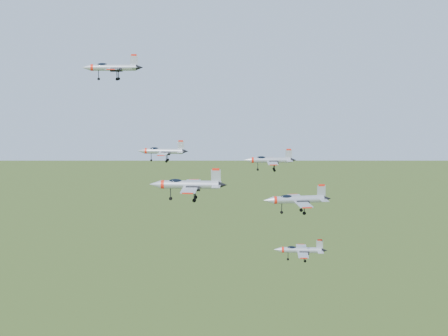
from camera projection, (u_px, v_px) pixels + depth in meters
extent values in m
cylinder|color=#A8AEB5|center=(113.00, 67.00, 136.02)|extent=(10.02, 2.67, 1.43)
cone|color=#A8AEB5|center=(86.00, 68.00, 135.86)|extent=(2.15, 1.67, 1.43)
cone|color=black|center=(140.00, 67.00, 136.17)|extent=(1.68, 1.40, 1.22)
ellipsoid|color=black|center=(102.00, 65.00, 135.86)|extent=(2.53, 1.33, 0.91)
cube|color=#A8AEB5|center=(112.00, 69.00, 133.04)|extent=(3.13, 5.13, 0.15)
cube|color=#A8AEB5|center=(117.00, 68.00, 139.11)|extent=(3.13, 5.13, 0.15)
cube|color=#A8AEB5|center=(134.00, 61.00, 135.87)|extent=(1.66, 0.34, 2.31)
cube|color=red|center=(134.00, 55.00, 135.66)|extent=(1.22, 0.31, 0.39)
cylinder|color=#A8AEB5|center=(164.00, 151.00, 127.85)|extent=(7.87, 2.84, 1.13)
cone|color=#A8AEB5|center=(141.00, 151.00, 128.18)|extent=(1.78, 1.45, 1.13)
cone|color=black|center=(185.00, 151.00, 127.53)|extent=(1.40, 1.21, 0.96)
ellipsoid|color=black|center=(154.00, 149.00, 127.91)|extent=(2.04, 1.22, 0.72)
cube|color=#A8AEB5|center=(162.00, 154.00, 125.49)|extent=(2.80, 4.17, 0.12)
cube|color=#A8AEB5|center=(166.00, 150.00, 130.26)|extent=(2.80, 4.17, 0.12)
cube|color=#A8AEB5|center=(181.00, 146.00, 127.39)|extent=(1.29, 0.39, 1.82)
cube|color=red|center=(181.00, 141.00, 127.22)|extent=(0.96, 0.33, 0.30)
cylinder|color=#A8AEB5|center=(190.00, 185.00, 108.30)|extent=(10.15, 3.39, 1.45)
cone|color=#A8AEB5|center=(155.00, 184.00, 108.56)|extent=(2.26, 1.82, 1.45)
cone|color=black|center=(223.00, 185.00, 108.06)|extent=(1.78, 1.52, 1.24)
ellipsoid|color=black|center=(175.00, 181.00, 108.31)|extent=(2.62, 1.51, 0.92)
cube|color=#A8AEB5|center=(189.00, 190.00, 105.27)|extent=(3.48, 5.33, 0.16)
cube|color=#A8AEB5|center=(193.00, 183.00, 111.42)|extent=(3.48, 5.33, 0.16)
cube|color=#A8AEB5|center=(216.00, 176.00, 107.84)|extent=(1.67, 0.46, 2.35)
cube|color=red|center=(216.00, 169.00, 107.62)|extent=(1.24, 0.39, 0.39)
cylinder|color=#A8AEB5|center=(271.00, 160.00, 140.68)|extent=(8.90, 2.58, 1.27)
cone|color=#A8AEB5|center=(247.00, 160.00, 140.67)|extent=(1.93, 1.52, 1.27)
cone|color=black|center=(293.00, 160.00, 140.70)|extent=(1.52, 1.28, 1.08)
ellipsoid|color=black|center=(261.00, 158.00, 140.59)|extent=(2.27, 1.23, 0.81)
cube|color=#A8AEB5|center=(273.00, 163.00, 138.03)|extent=(2.87, 4.60, 0.14)
cube|color=#A8AEB5|center=(271.00, 159.00, 143.43)|extent=(2.87, 4.60, 0.14)
cube|color=#A8AEB5|center=(289.00, 154.00, 140.46)|extent=(1.47, 0.34, 2.06)
cube|color=red|center=(289.00, 150.00, 140.27)|extent=(1.09, 0.30, 0.34)
cylinder|color=#A8AEB5|center=(299.00, 199.00, 124.53)|extent=(10.26, 1.74, 1.48)
cone|color=#A8AEB5|center=(268.00, 200.00, 123.76)|extent=(2.08, 1.53, 1.48)
cone|color=black|center=(327.00, 199.00, 125.27)|extent=(1.62, 1.30, 1.26)
ellipsoid|color=black|center=(286.00, 197.00, 124.12)|extent=(2.53, 1.13, 0.94)
cube|color=#A8AEB5|center=(304.00, 204.00, 121.50)|extent=(2.74, 5.07, 0.16)
cube|color=#A8AEB5|center=(296.00, 197.00, 127.72)|extent=(2.74, 5.07, 0.16)
cube|color=#A8AEB5|center=(321.00, 191.00, 124.84)|extent=(1.71, 0.18, 2.39)
cube|color=red|center=(322.00, 185.00, 124.62)|extent=(1.25, 0.19, 0.40)
cylinder|color=#A8AEB5|center=(301.00, 250.00, 137.15)|extent=(8.78, 3.05, 1.26)
cone|color=#A8AEB5|center=(278.00, 250.00, 137.44)|extent=(1.97, 1.59, 1.26)
cone|color=black|center=(324.00, 250.00, 136.86)|extent=(1.55, 1.33, 1.07)
ellipsoid|color=black|center=(292.00, 248.00, 137.18)|extent=(2.27, 1.33, 0.80)
cube|color=#A8AEB5|center=(303.00, 255.00, 134.52)|extent=(3.07, 4.63, 0.14)
cube|color=#A8AEB5|center=(301.00, 247.00, 139.84)|extent=(3.07, 4.63, 0.14)
cube|color=#A8AEB5|center=(320.00, 245.00, 136.69)|extent=(1.44, 0.42, 2.03)
cube|color=red|center=(320.00, 240.00, 136.50)|extent=(1.07, 0.35, 0.34)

